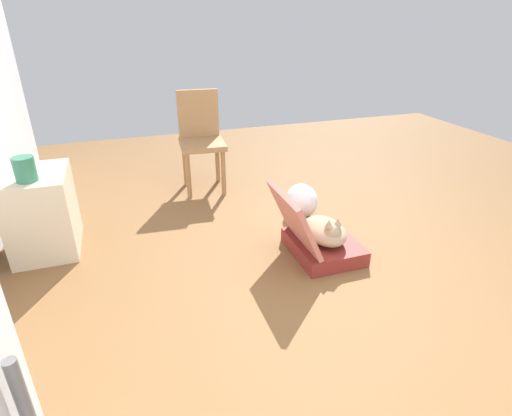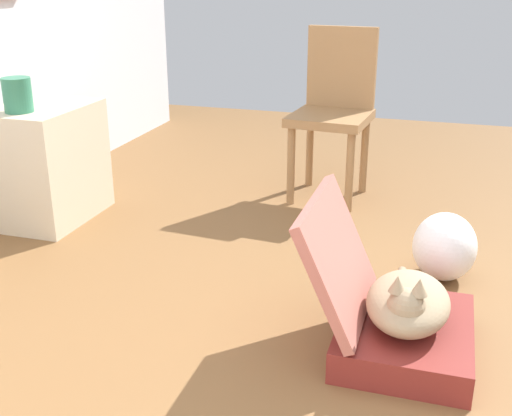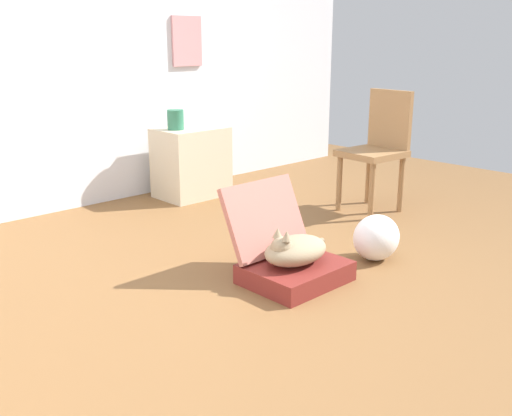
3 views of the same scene
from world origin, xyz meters
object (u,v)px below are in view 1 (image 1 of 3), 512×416
Objects in this scene: suitcase_base at (323,247)px; plastic_bag_white at (302,201)px; cat at (325,231)px; vase_tall at (25,169)px; chair at (201,137)px; side_table at (42,212)px.

suitcase_base is 1.71× the size of plastic_bag_white.
vase_tall is (0.61, 1.92, 0.49)m from cat.
chair reaches higher than suitcase_base.
cat is at bearing 177.79° from suitcase_base.
side_table reaches higher than plastic_bag_white.
side_table is 3.62× the size of vase_tall.
plastic_bag_white is 2.03m from side_table.
chair is (0.96, -1.36, -0.16)m from vase_tall.
suitcase_base is at bearing 170.31° from plastic_bag_white.
cat is (-0.01, 0.00, 0.14)m from suitcase_base.
cat is 2.07m from vase_tall.
plastic_bag_white is 0.53× the size of side_table.
side_table is at bearing -144.52° from chair.
vase_tall reaches higher than plastic_bag_white.
cat is 2.96× the size of vase_tall.
cat is at bearing -107.46° from vase_tall.
vase_tall is at bearing -140.43° from chair.
plastic_bag_white is (0.63, -0.11, -0.05)m from cat.
suitcase_base is 3.30× the size of vase_tall.
suitcase_base is 1.11× the size of cat.
cat is at bearing -65.77° from chair.
side_table is at bearing 68.67° from cat.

